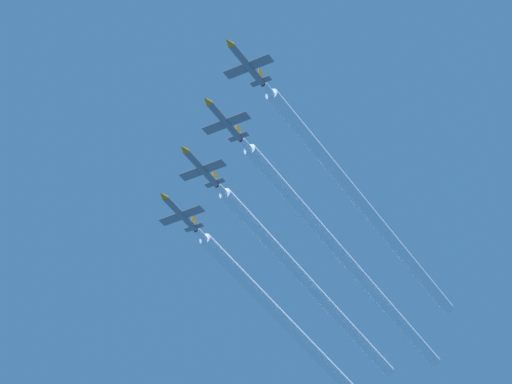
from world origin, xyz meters
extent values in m
cylinder|color=slate|center=(-13.51, 11.86, 175.96)|extent=(1.14, 9.85, 1.14)
cone|color=orange|center=(-13.51, 17.62, 175.96)|extent=(1.08, 1.66, 1.08)
ellipsoid|color=black|center=(-13.51, 14.03, 176.44)|extent=(0.63, 2.28, 0.51)
cube|color=slate|center=(-13.51, 11.37, 175.87)|extent=(8.30, 1.97, 0.12)
cube|color=slate|center=(-13.51, 7.39, 175.96)|extent=(3.53, 1.14, 0.12)
cube|color=orange|center=(-13.51, 7.48, 177.41)|extent=(0.10, 1.35, 1.76)
cylinder|color=black|center=(-13.51, 6.68, 175.96)|extent=(0.86, 0.62, 0.86)
cylinder|color=slate|center=(-4.48, 3.36, 174.55)|extent=(1.14, 9.85, 1.14)
cone|color=orange|center=(-4.48, 9.11, 174.55)|extent=(1.08, 1.66, 1.08)
ellipsoid|color=black|center=(-4.48, 5.53, 175.03)|extent=(0.63, 2.28, 0.51)
cube|color=slate|center=(-4.48, 2.87, 174.46)|extent=(8.30, 1.97, 0.12)
cube|color=slate|center=(-4.48, -1.11, 174.55)|extent=(3.53, 1.14, 0.12)
cube|color=orange|center=(-4.48, -1.03, 176.00)|extent=(0.10, 1.35, 1.76)
cylinder|color=black|center=(-4.48, -1.83, 174.55)|extent=(0.86, 0.62, 0.86)
cylinder|color=slate|center=(4.15, -3.62, 173.24)|extent=(1.14, 9.85, 1.14)
cone|color=orange|center=(4.15, 2.13, 173.24)|extent=(1.08, 1.66, 1.08)
ellipsoid|color=black|center=(4.15, -1.46, 173.73)|extent=(0.63, 2.28, 0.51)
cube|color=slate|center=(4.15, -4.12, 173.16)|extent=(8.30, 1.97, 0.12)
cube|color=slate|center=(4.15, -8.09, 173.24)|extent=(3.53, 1.14, 0.12)
cube|color=orange|center=(4.15, -8.01, 174.70)|extent=(0.10, 1.35, 1.76)
cylinder|color=black|center=(4.15, -8.81, 173.24)|extent=(0.86, 0.62, 0.86)
cylinder|color=slate|center=(12.71, -10.93, 171.91)|extent=(1.14, 9.85, 1.14)
cone|color=orange|center=(12.71, -5.17, 171.91)|extent=(1.08, 1.66, 1.08)
ellipsoid|color=black|center=(12.71, -8.76, 172.39)|extent=(0.63, 2.28, 0.51)
cube|color=slate|center=(12.71, -11.42, 171.82)|extent=(8.30, 1.97, 0.12)
cube|color=slate|center=(12.71, -15.40, 171.91)|extent=(3.53, 1.14, 0.12)
cube|color=orange|center=(12.71, -15.32, 173.36)|extent=(0.10, 1.35, 1.76)
cylinder|color=black|center=(12.71, -16.11, 171.91)|extent=(0.86, 0.62, 0.86)
cylinder|color=white|center=(-13.51, -23.39, 175.96)|extent=(1.17, 60.06, 1.17)
cylinder|color=white|center=(-13.51, -30.60, 175.96)|extent=(2.22, 69.07, 2.22)
cylinder|color=white|center=(-4.48, -34.04, 174.55)|extent=(1.17, 64.34, 1.17)
cylinder|color=white|center=(-4.48, -41.76, 174.55)|extent=(2.22, 73.99, 2.22)
cylinder|color=white|center=(4.15, -36.76, 173.24)|extent=(1.17, 55.82, 1.17)
cylinder|color=white|center=(4.15, -43.46, 173.24)|extent=(2.22, 64.19, 2.22)
cylinder|color=white|center=(12.71, -48.82, 171.91)|extent=(1.17, 65.33, 1.17)
cylinder|color=white|center=(12.71, -56.66, 171.91)|extent=(2.22, 75.13, 2.22)
camera|label=1|loc=(-104.74, 170.05, 1.33)|focal=112.38mm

